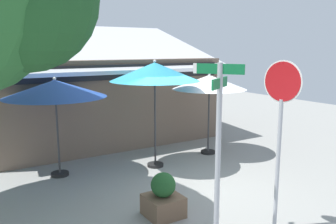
# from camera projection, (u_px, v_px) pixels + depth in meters

# --- Properties ---
(ground_plane) EXTENTS (28.00, 28.00, 0.10)m
(ground_plane) POSITION_uv_depth(u_px,v_px,m) (197.00, 190.00, 8.13)
(ground_plane) COLOR gray
(cafe_building) EXTENTS (7.88, 5.19, 4.10)m
(cafe_building) POSITION_uv_depth(u_px,v_px,m) (97.00, 95.00, 12.66)
(cafe_building) COLOR #705B4C
(cafe_building) RESTS_ON ground
(street_sign_post) EXTENTS (0.66, 0.71, 2.96)m
(street_sign_post) POSITION_uv_depth(u_px,v_px,m) (218.00, 136.00, 5.65)
(street_sign_post) COLOR #A8AAB2
(street_sign_post) RESTS_ON ground
(stop_sign) EXTENTS (0.12, 0.71, 2.98)m
(stop_sign) POSITION_uv_depth(u_px,v_px,m) (281.00, 116.00, 5.94)
(stop_sign) COLOR #A8AAB2
(stop_sign) RESTS_ON ground
(patio_umbrella_royal_blue_left) EXTENTS (2.48, 2.48, 2.50)m
(patio_umbrella_royal_blue_left) POSITION_uv_depth(u_px,v_px,m) (55.00, 89.00, 8.51)
(patio_umbrella_royal_blue_left) COLOR black
(patio_umbrella_royal_blue_left) RESTS_ON ground
(patio_umbrella_teal_center) EXTENTS (2.36, 2.36, 2.89)m
(patio_umbrella_teal_center) POSITION_uv_depth(u_px,v_px,m) (155.00, 72.00, 9.14)
(patio_umbrella_teal_center) COLOR black
(patio_umbrella_teal_center) RESTS_ON ground
(patio_umbrella_ivory_right) EXTENTS (2.22, 2.22, 2.47)m
(patio_umbrella_ivory_right) POSITION_uv_depth(u_px,v_px,m) (209.00, 83.00, 10.41)
(patio_umbrella_ivory_right) COLOR black
(patio_umbrella_ivory_right) RESTS_ON ground
(sidewalk_planter) EXTENTS (0.67, 0.67, 0.86)m
(sidewalk_planter) POSITION_uv_depth(u_px,v_px,m) (163.00, 198.00, 6.69)
(sidewalk_planter) COLOR brown
(sidewalk_planter) RESTS_ON ground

